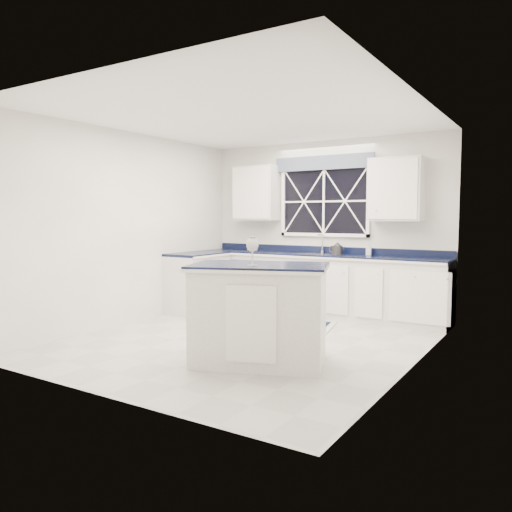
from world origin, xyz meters
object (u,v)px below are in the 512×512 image
Objects in this scene: dishwasher at (256,283)px; kettle at (337,249)px; faucet at (322,243)px; soap_bottle at (369,249)px; wine_glass at (252,246)px; island at (259,314)px.

kettle is (1.41, 0.08, 0.62)m from dishwasher.
soap_bottle is at bearing 0.25° from faucet.
wine_glass reaches higher than kettle.
kettle is at bearing -165.24° from soap_bottle.
island is at bearing -77.95° from faucet.
faucet is at bearing 10.02° from dishwasher.
island is 5.47× the size of wine_glass.
dishwasher is 3.18m from island.
faucet is at bearing 157.36° from kettle.
wine_glass reaches higher than dishwasher.
island is at bearing 96.61° from wine_glass.
dishwasher is at bearing -169.98° from faucet.
faucet is at bearing 81.78° from island.
faucet is 3.10m from wine_glass.
wine_glass is (1.73, -2.84, 0.82)m from dishwasher.
faucet reaches higher than kettle.
wine_glass reaches higher than soap_bottle.
island is (0.61, -2.87, -0.58)m from faucet.
soap_bottle is (1.87, 0.20, 0.61)m from dishwasher.
soap_bottle is (0.77, 0.00, -0.08)m from faucet.
kettle is (-0.30, 2.75, 0.51)m from island.
dishwasher is 1.54m from kettle.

